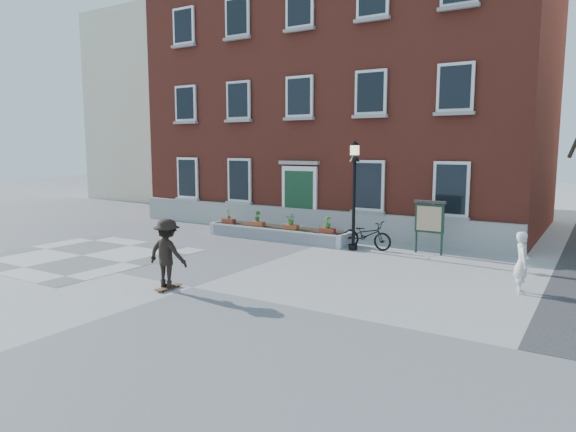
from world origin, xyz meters
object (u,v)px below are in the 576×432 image
Objects in this scene: skateboarder at (167,253)px; notice_board at (429,218)px; lamp_post at (354,180)px; bicycle at (366,235)px; bystander at (522,262)px.

notice_board is at bearing 61.40° from skateboarder.
lamp_post is at bearing -163.16° from notice_board.
notice_board reaches higher than bicycle.
skateboarder is at bearing 167.89° from bicycle.
bicycle is at bearing -171.64° from notice_board.
lamp_post is 2.10× the size of notice_board.
notice_board is (2.53, 0.77, -1.28)m from lamp_post.
bystander is at bearing -45.85° from notice_board.
bystander is 9.11m from skateboarder.
bicycle is 1.06× the size of notice_board.
skateboarder is (-2.23, -7.80, 0.45)m from bicycle.
bicycle is 2.35m from notice_board.
skateboarder reaches higher than notice_board.
bystander is at bearing 30.03° from skateboarder.
notice_board is at bearing 16.84° from lamp_post.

